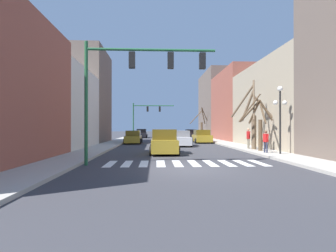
{
  "coord_description": "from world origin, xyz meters",
  "views": [
    {
      "loc": [
        -1.63,
        -12.17,
        1.95
      ],
      "look_at": [
        0.01,
        22.19,
        2.14
      ],
      "focal_mm": 28.0,
      "sensor_mm": 36.0,
      "label": 1
    }
  ],
  "objects_px": {
    "traffic_signal_near": "(135,74)",
    "car_parked_right_far": "(142,134)",
    "car_parked_left_mid": "(202,137)",
    "car_parked_right_mid": "(164,142)",
    "street_tree_left_near": "(253,119)",
    "street_tree_right_near": "(202,125)",
    "car_parked_left_near": "(191,134)",
    "car_parked_left_far": "(180,139)",
    "street_tree_left_far": "(258,124)",
    "pedestrian_waiting_at_curb": "(266,139)",
    "car_driving_toward_lane": "(133,137)",
    "street_lamp_right_corner": "(280,106)",
    "pedestrian_crossing_street": "(248,136)"
  },
  "relations": [
    {
      "from": "car_parked_left_far",
      "to": "street_tree_left_far",
      "type": "bearing_deg",
      "value": -144.83
    },
    {
      "from": "car_parked_right_far",
      "to": "car_parked_left_mid",
      "type": "xyz_separation_m",
      "value": [
        8.52,
        -16.81,
        -0.0
      ]
    },
    {
      "from": "pedestrian_waiting_at_curb",
      "to": "car_parked_left_mid",
      "type": "bearing_deg",
      "value": -3.42
    },
    {
      "from": "traffic_signal_near",
      "to": "car_driving_toward_lane",
      "type": "distance_m",
      "value": 18.81
    },
    {
      "from": "traffic_signal_near",
      "to": "car_parked_left_near",
      "type": "distance_m",
      "value": 31.39
    },
    {
      "from": "car_parked_left_far",
      "to": "pedestrian_waiting_at_curb",
      "type": "distance_m",
      "value": 10.63
    },
    {
      "from": "car_parked_left_mid",
      "to": "street_tree_left_far",
      "type": "bearing_deg",
      "value": -170.75
    },
    {
      "from": "car_parked_right_far",
      "to": "car_driving_toward_lane",
      "type": "bearing_deg",
      "value": 179.86
    },
    {
      "from": "car_parked_left_mid",
      "to": "car_parked_left_near",
      "type": "bearing_deg",
      "value": -0.31
    },
    {
      "from": "pedestrian_waiting_at_curb",
      "to": "street_tree_left_far",
      "type": "relative_size",
      "value": 0.36
    },
    {
      "from": "car_driving_toward_lane",
      "to": "car_parked_right_mid",
      "type": "bearing_deg",
      "value": -165.27
    },
    {
      "from": "car_parked_right_mid",
      "to": "car_parked_right_far",
      "type": "relative_size",
      "value": 0.95
    },
    {
      "from": "traffic_signal_near",
      "to": "car_driving_toward_lane",
      "type": "bearing_deg",
      "value": 94.97
    },
    {
      "from": "traffic_signal_near",
      "to": "car_parked_left_near",
      "type": "bearing_deg",
      "value": 76.94
    },
    {
      "from": "car_parked_left_far",
      "to": "street_tree_left_far",
      "type": "height_order",
      "value": "street_tree_left_far"
    },
    {
      "from": "car_parked_left_near",
      "to": "car_parked_right_far",
      "type": "height_order",
      "value": "car_parked_right_far"
    },
    {
      "from": "car_parked_left_near",
      "to": "street_tree_left_near",
      "type": "distance_m",
      "value": 22.82
    },
    {
      "from": "pedestrian_crossing_street",
      "to": "street_tree_right_near",
      "type": "xyz_separation_m",
      "value": [
        0.45,
        25.34,
        1.22
      ]
    },
    {
      "from": "car_driving_toward_lane",
      "to": "pedestrian_waiting_at_curb",
      "type": "bearing_deg",
      "value": -142.21
    },
    {
      "from": "car_parked_right_mid",
      "to": "street_tree_left_near",
      "type": "bearing_deg",
      "value": 105.04
    },
    {
      "from": "traffic_signal_near",
      "to": "street_tree_right_near",
      "type": "relative_size",
      "value": 1.23
    },
    {
      "from": "traffic_signal_near",
      "to": "car_driving_toward_lane",
      "type": "height_order",
      "value": "traffic_signal_near"
    },
    {
      "from": "car_parked_left_near",
      "to": "pedestrian_crossing_street",
      "type": "bearing_deg",
      "value": -174.74
    },
    {
      "from": "street_tree_left_near",
      "to": "car_parked_left_far",
      "type": "bearing_deg",
      "value": 131.01
    },
    {
      "from": "traffic_signal_near",
      "to": "street_tree_left_near",
      "type": "xyz_separation_m",
      "value": [
        9.16,
        7.69,
        -2.1
      ]
    },
    {
      "from": "car_parked_right_mid",
      "to": "street_tree_right_near",
      "type": "relative_size",
      "value": 0.76
    },
    {
      "from": "car_parked_right_far",
      "to": "street_tree_left_near",
      "type": "height_order",
      "value": "street_tree_left_near"
    },
    {
      "from": "car_parked_left_far",
      "to": "pedestrian_crossing_street",
      "type": "height_order",
      "value": "pedestrian_crossing_street"
    },
    {
      "from": "traffic_signal_near",
      "to": "street_tree_left_near",
      "type": "bearing_deg",
      "value": 40.0
    },
    {
      "from": "car_parked_left_far",
      "to": "street_tree_right_near",
      "type": "relative_size",
      "value": 0.88
    },
    {
      "from": "car_driving_toward_lane",
      "to": "street_tree_left_near",
      "type": "xyz_separation_m",
      "value": [
        10.75,
        -10.62,
        1.92
      ]
    },
    {
      "from": "car_parked_left_mid",
      "to": "street_tree_right_near",
      "type": "relative_size",
      "value": 0.8
    },
    {
      "from": "street_tree_left_near",
      "to": "car_driving_toward_lane",
      "type": "bearing_deg",
      "value": 135.36
    },
    {
      "from": "street_tree_left_far",
      "to": "pedestrian_waiting_at_curb",
      "type": "bearing_deg",
      "value": -94.27
    },
    {
      "from": "car_parked_right_far",
      "to": "car_parked_right_mid",
      "type": "bearing_deg",
      "value": -173.87
    },
    {
      "from": "street_lamp_right_corner",
      "to": "pedestrian_waiting_at_curb",
      "type": "xyz_separation_m",
      "value": [
        -0.64,
        0.86,
        -2.32
      ]
    },
    {
      "from": "car_parked_left_far",
      "to": "street_tree_left_near",
      "type": "xyz_separation_m",
      "value": [
        5.42,
        -6.23,
        1.9
      ]
    },
    {
      "from": "traffic_signal_near",
      "to": "street_tree_left_far",
      "type": "relative_size",
      "value": 1.54
    },
    {
      "from": "car_parked_right_mid",
      "to": "street_tree_right_near",
      "type": "height_order",
      "value": "street_tree_right_near"
    },
    {
      "from": "pedestrian_waiting_at_curb",
      "to": "traffic_signal_near",
      "type": "bearing_deg",
      "value": 106.31
    },
    {
      "from": "car_parked_right_far",
      "to": "pedestrian_waiting_at_curb",
      "type": "distance_m",
      "value": 33.2
    },
    {
      "from": "car_parked_right_mid",
      "to": "car_driving_toward_lane",
      "type": "bearing_deg",
      "value": -165.27
    },
    {
      "from": "traffic_signal_near",
      "to": "car_parked_right_far",
      "type": "distance_m",
      "value": 36.41
    },
    {
      "from": "car_parked_left_mid",
      "to": "street_tree_right_near",
      "type": "xyz_separation_m",
      "value": [
        2.53,
        14.38,
        1.62
      ]
    },
    {
      "from": "traffic_signal_near",
      "to": "car_parked_left_mid",
      "type": "relative_size",
      "value": 1.54
    },
    {
      "from": "car_driving_toward_lane",
      "to": "car_parked_left_mid",
      "type": "relative_size",
      "value": 1.07
    },
    {
      "from": "car_parked_right_mid",
      "to": "car_parked_left_mid",
      "type": "bearing_deg",
      "value": 158.99
    },
    {
      "from": "traffic_signal_near",
      "to": "car_parked_left_near",
      "type": "relative_size",
      "value": 1.63
    },
    {
      "from": "car_driving_toward_lane",
      "to": "street_tree_left_far",
      "type": "bearing_deg",
      "value": -138.28
    },
    {
      "from": "car_parked_right_far",
      "to": "street_tree_right_near",
      "type": "relative_size",
      "value": 0.8
    }
  ]
}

